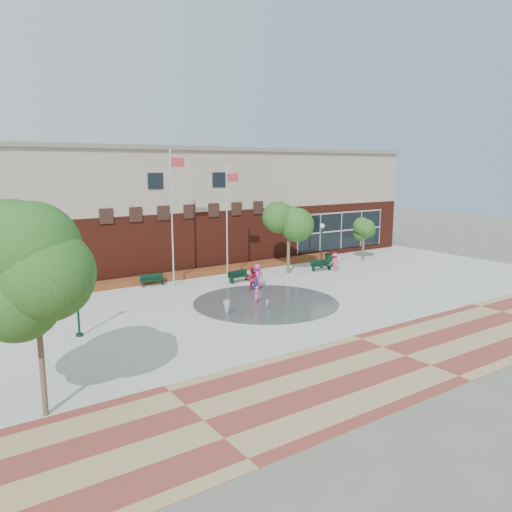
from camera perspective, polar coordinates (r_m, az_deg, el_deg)
ground at (r=26.69m, az=4.90°, el=-6.76°), size 120.00×120.00×0.00m
plaza_concrete at (r=29.76m, az=0.00°, el=-4.92°), size 46.00×18.00×0.01m
paver_band at (r=22.04m, az=16.71°, el=-10.89°), size 46.00×6.00×0.01m
splash_pad at (r=28.97m, az=1.12°, el=-5.35°), size 8.40×8.40×0.01m
library_building at (r=40.69m, az=-10.85°, el=5.62°), size 44.40×10.40×9.20m
flower_bed at (r=36.11m, az=-6.84°, el=-2.30°), size 26.00×1.20×0.40m
flagpole_left at (r=32.61m, az=-9.53°, el=5.01°), size 1.03×0.17×8.79m
flagpole_right at (r=33.31m, az=-3.28°, el=4.27°), size 0.95×0.19×7.76m
lamp_left at (r=24.21m, az=-19.81°, el=-3.82°), size 0.37×0.37×3.48m
lamp_right at (r=38.79m, az=7.54°, el=1.78°), size 0.37×0.37×3.45m
bench_left at (r=33.57m, az=-11.75°, el=-2.95°), size 1.61×0.68×0.79m
bench_mid at (r=33.93m, az=-1.93°, el=-2.58°), size 1.66×0.61×0.81m
bench_right at (r=37.92m, az=7.46°, el=-1.30°), size 1.69×0.81×0.82m
trash_can at (r=39.48m, az=8.34°, el=-0.47°), size 0.63×0.63×1.04m
tree_big_left at (r=16.38m, az=-24.01°, el=-1.38°), size 4.15×4.15×6.63m
tree_mid at (r=36.23m, az=3.77°, el=4.25°), size 3.28×3.28×5.53m
tree_small_right at (r=42.20m, az=12.21°, el=2.90°), size 2.06×2.06×3.53m
water_jet_a at (r=26.50m, az=-3.35°, el=-6.87°), size 0.41×0.41×0.80m
water_jet_b at (r=27.78m, az=1.28°, el=-6.05°), size 0.20×0.20×0.44m
child_splash at (r=28.37m, az=0.05°, el=-4.54°), size 0.48×0.43×1.11m
adult_red at (r=31.54m, az=-0.51°, el=-2.61°), size 0.92×0.83×1.55m
adult_pink at (r=32.11m, az=0.16°, el=-2.34°), size 0.90×0.74×1.60m
child_blue at (r=31.49m, az=-0.07°, el=-3.23°), size 0.58×0.43×0.91m
person_bench at (r=37.68m, az=8.99°, el=-0.72°), size 1.03×0.76×1.42m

